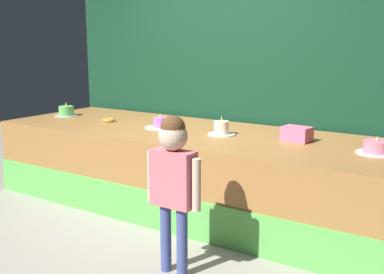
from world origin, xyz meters
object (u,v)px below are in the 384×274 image
(donut, at_px, (108,120))
(cake_center_right, at_px, (221,129))
(pink_box, at_px, (297,134))
(cake_far_left, at_px, (66,111))
(child_figure, at_px, (173,173))
(cake_far_right, at_px, (377,148))
(cake_center_left, at_px, (160,124))

(donut, height_order, cake_center_right, cake_center_right)
(pink_box, height_order, cake_far_left, cake_far_left)
(child_figure, height_order, cake_center_right, child_figure)
(donut, xyz_separation_m, cake_far_right, (2.82, 0.06, 0.03))
(cake_center_right, xyz_separation_m, cake_far_right, (1.41, 0.01, -0.01))
(cake_far_right, bearing_deg, cake_center_left, -178.85)
(cake_center_right, height_order, cake_far_right, cake_center_right)
(cake_far_left, bearing_deg, child_figure, -26.94)
(pink_box, height_order, cake_center_left, cake_center_left)
(cake_far_right, bearing_deg, cake_far_left, -179.57)
(donut, distance_m, cake_far_left, 0.71)
(pink_box, height_order, donut, pink_box)
(cake_far_left, bearing_deg, cake_far_right, 0.43)
(child_figure, distance_m, cake_far_right, 1.66)
(child_figure, height_order, donut, child_figure)
(cake_far_left, relative_size, cake_far_right, 0.85)
(donut, height_order, cake_center_left, cake_center_left)
(cake_far_left, height_order, cake_center_right, cake_center_right)
(child_figure, distance_m, cake_center_left, 1.62)
(pink_box, xyz_separation_m, cake_center_right, (-0.70, -0.11, -0.01))
(child_figure, relative_size, cake_far_left, 4.28)
(cake_far_left, distance_m, cake_center_left, 1.41)
(donut, bearing_deg, child_figure, -34.77)
(cake_far_left, bearing_deg, pink_box, 2.58)
(donut, distance_m, cake_center_right, 1.41)
(pink_box, relative_size, cake_center_left, 0.77)
(cake_center_right, bearing_deg, cake_center_left, -177.64)
(pink_box, relative_size, donut, 1.76)
(child_figure, bearing_deg, cake_far_left, 153.06)
(cake_center_right, bearing_deg, cake_far_right, 0.55)
(donut, bearing_deg, cake_center_left, 1.28)
(child_figure, distance_m, pink_box, 1.42)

